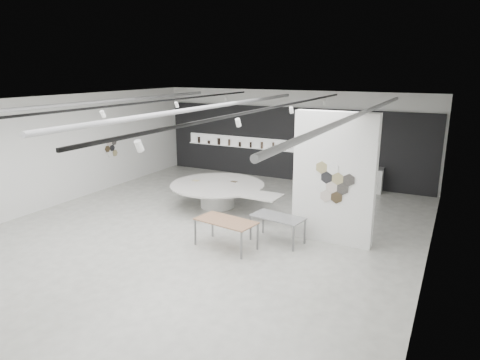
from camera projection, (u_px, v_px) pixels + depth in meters
The scene contains 7 objects.
room at pixel (201, 163), 12.17m from camera, with size 12.02×14.02×3.82m.
back_wall_display at pixel (288, 144), 18.26m from camera, with size 11.80×0.27×3.10m.
partition_column at pixel (334, 179), 11.50m from camera, with size 2.20×0.38×3.60m.
display_island at pixel (219, 192), 14.75m from camera, with size 4.19×3.34×0.83m.
sample_table_wood at pixel (226, 222), 11.36m from camera, with size 1.74×1.05×0.76m.
sample_table_stone at pixel (278, 219), 11.73m from camera, with size 1.54×0.93×0.74m.
kitchen_counter at pixel (360, 179), 16.77m from camera, with size 1.74×0.78×1.33m.
Camera 1 is at (6.36, -10.06, 4.68)m, focal length 32.00 mm.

